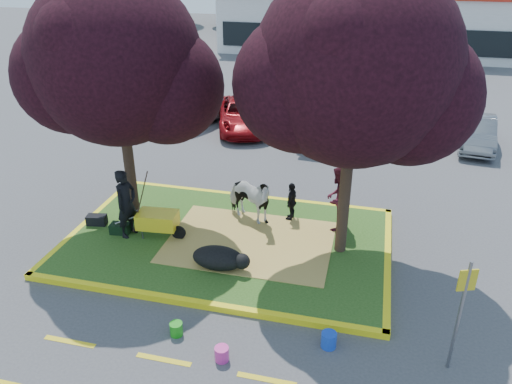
% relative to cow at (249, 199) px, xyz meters
% --- Properties ---
extents(ground, '(90.00, 90.00, 0.00)m').
position_rel_cow_xyz_m(ground, '(-0.30, -1.07, -0.83)').
color(ground, '#424244').
rests_on(ground, ground).
extents(median_island, '(8.00, 5.00, 0.15)m').
position_rel_cow_xyz_m(median_island, '(-0.30, -1.07, -0.76)').
color(median_island, '#264C18').
rests_on(median_island, ground).
extents(curb_near, '(8.30, 0.16, 0.15)m').
position_rel_cow_xyz_m(curb_near, '(-0.30, -3.65, -0.76)').
color(curb_near, yellow).
rests_on(curb_near, ground).
extents(curb_far, '(8.30, 0.16, 0.15)m').
position_rel_cow_xyz_m(curb_far, '(-0.30, 1.51, -0.76)').
color(curb_far, yellow).
rests_on(curb_far, ground).
extents(curb_left, '(0.16, 5.30, 0.15)m').
position_rel_cow_xyz_m(curb_left, '(-4.38, -1.07, -0.76)').
color(curb_left, yellow).
rests_on(curb_left, ground).
extents(curb_right, '(0.16, 5.30, 0.15)m').
position_rel_cow_xyz_m(curb_right, '(3.78, -1.07, -0.76)').
color(curb_right, yellow).
rests_on(curb_right, ground).
extents(straw_bedding, '(4.20, 3.00, 0.01)m').
position_rel_cow_xyz_m(straw_bedding, '(0.30, -1.07, -0.68)').
color(straw_bedding, tan).
rests_on(straw_bedding, median_island).
extents(tree_purple_left, '(5.06, 4.20, 6.51)m').
position_rel_cow_xyz_m(tree_purple_left, '(-3.08, -0.69, 3.53)').
color(tree_purple_left, black).
rests_on(tree_purple_left, median_island).
extents(tree_purple_right, '(5.30, 4.40, 6.82)m').
position_rel_cow_xyz_m(tree_purple_right, '(2.62, -0.89, 3.73)').
color(tree_purple_right, black).
rests_on(tree_purple_right, median_island).
extents(fire_lane_stripe_a, '(1.10, 0.12, 0.01)m').
position_rel_cow_xyz_m(fire_lane_stripe_a, '(-2.30, -5.27, -0.83)').
color(fire_lane_stripe_a, yellow).
rests_on(fire_lane_stripe_a, ground).
extents(fire_lane_stripe_b, '(1.10, 0.12, 0.01)m').
position_rel_cow_xyz_m(fire_lane_stripe_b, '(-0.30, -5.27, -0.83)').
color(fire_lane_stripe_b, yellow).
rests_on(fire_lane_stripe_b, ground).
extents(fire_lane_stripe_c, '(1.10, 0.12, 0.01)m').
position_rel_cow_xyz_m(fire_lane_stripe_c, '(1.70, -5.27, -0.83)').
color(fire_lane_stripe_c, yellow).
rests_on(fire_lane_stripe_c, ground).
extents(retail_building, '(20.40, 8.40, 4.40)m').
position_rel_cow_xyz_m(retail_building, '(1.70, 26.92, 1.42)').
color(retail_building, silver).
rests_on(retail_building, ground).
extents(cow, '(1.77, 1.34, 1.36)m').
position_rel_cow_xyz_m(cow, '(0.00, 0.00, 0.00)').
color(cow, white).
rests_on(cow, median_island).
extents(calf, '(1.26, 0.74, 0.54)m').
position_rel_cow_xyz_m(calf, '(-0.13, -2.35, -0.41)').
color(calf, black).
rests_on(calf, median_island).
extents(handler, '(0.59, 0.76, 1.84)m').
position_rel_cow_xyz_m(handler, '(-2.87, -1.46, 0.24)').
color(handler, black).
rests_on(handler, median_island).
extents(visitor_a, '(0.88, 1.01, 1.78)m').
position_rel_cow_xyz_m(visitor_a, '(2.38, 0.18, 0.21)').
color(visitor_a, '#4A1523').
rests_on(visitor_a, median_island).
extents(visitor_b, '(0.35, 0.68, 1.11)m').
position_rel_cow_xyz_m(visitor_b, '(1.13, 0.37, -0.13)').
color(visitor_b, black).
rests_on(visitor_b, median_island).
extents(wheelbarrow, '(1.85, 0.70, 0.69)m').
position_rel_cow_xyz_m(wheelbarrow, '(-2.08, -1.36, -0.20)').
color(wheelbarrow, black).
rests_on(wheelbarrow, median_island).
extents(gear_bag_dark, '(0.56, 0.37, 0.27)m').
position_rel_cow_xyz_m(gear_bag_dark, '(-4.00, -1.19, -0.55)').
color(gear_bag_dark, black).
rests_on(gear_bag_dark, median_island).
extents(gear_bag_green, '(0.54, 0.36, 0.27)m').
position_rel_cow_xyz_m(gear_bag_green, '(-3.15, -1.46, -0.54)').
color(gear_bag_green, black).
rests_on(gear_bag_green, median_island).
extents(sign_post, '(0.32, 0.15, 2.36)m').
position_rel_cow_xyz_m(sign_post, '(4.91, -4.16, 0.62)').
color(sign_post, slate).
rests_on(sign_post, ground).
extents(bucket_green, '(0.30, 0.30, 0.28)m').
position_rel_cow_xyz_m(bucket_green, '(-0.32, -4.56, -0.69)').
color(bucket_green, '#199116').
rests_on(bucket_green, ground).
extents(bucket_pink, '(0.35, 0.35, 0.29)m').
position_rel_cow_xyz_m(bucket_pink, '(0.77, -5.00, -0.68)').
color(bucket_pink, '#D42F91').
rests_on(bucket_pink, ground).
extents(bucket_blue, '(0.34, 0.34, 0.32)m').
position_rel_cow_xyz_m(bucket_blue, '(2.69, -4.16, -0.67)').
color(bucket_blue, blue).
rests_on(bucket_blue, ground).
extents(car_black, '(2.14, 3.91, 1.26)m').
position_rel_cow_xyz_m(car_black, '(-7.96, 8.21, -0.20)').
color(car_black, black).
rests_on(car_black, ground).
extents(car_silver, '(2.80, 4.25, 1.32)m').
position_rel_cow_xyz_m(car_silver, '(-4.33, 8.17, -0.17)').
color(car_silver, gray).
rests_on(car_silver, ground).
extents(car_red, '(3.38, 4.85, 1.23)m').
position_rel_cow_xyz_m(car_red, '(-2.30, 7.82, -0.22)').
color(car_red, maroon).
rests_on(car_red, ground).
extents(car_white, '(2.20, 4.63, 1.30)m').
position_rel_cow_xyz_m(car_white, '(1.20, 7.73, -0.18)').
color(car_white, silver).
rests_on(car_white, ground).
extents(car_grey, '(1.60, 3.67, 1.18)m').
position_rel_cow_xyz_m(car_grey, '(6.98, 7.91, -0.24)').
color(car_grey, slate).
rests_on(car_grey, ground).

